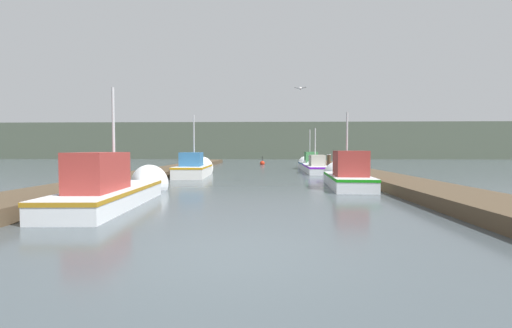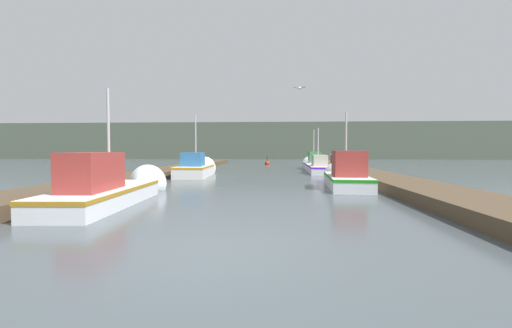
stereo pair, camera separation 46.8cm
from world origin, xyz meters
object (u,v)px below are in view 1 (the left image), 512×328
at_px(mooring_piling_0, 191,163).
at_px(mooring_piling_1, 329,163).
at_px(fishing_boat_1, 346,175).
at_px(fishing_boat_2, 195,168).
at_px(fishing_boat_4, 309,164).
at_px(seagull_lead, 300,88).
at_px(channel_buoy, 262,163).
at_px(fishing_boat_3, 314,167).
at_px(fishing_boat_0, 120,188).

height_order(mooring_piling_0, mooring_piling_1, mooring_piling_0).
bearing_deg(fishing_boat_1, fishing_boat_2, 148.24).
bearing_deg(fishing_boat_4, seagull_lead, -98.98).
bearing_deg(channel_buoy, fishing_boat_3, -71.74).
bearing_deg(fishing_boat_4, mooring_piling_1, -75.32).
relative_size(fishing_boat_3, mooring_piling_1, 5.13).
bearing_deg(mooring_piling_1, fishing_boat_2, -152.83).
bearing_deg(channel_buoy, fishing_boat_4, -61.18).
bearing_deg(mooring_piling_1, seagull_lead, -107.86).
bearing_deg(fishing_boat_2, fishing_boat_4, 43.97).
bearing_deg(fishing_boat_3, fishing_boat_1, -88.26).
height_order(fishing_boat_0, fishing_boat_2, fishing_boat_2).
xyz_separation_m(fishing_boat_0, seagull_lead, (5.97, 5.60, 3.96)).
relative_size(fishing_boat_0, fishing_boat_3, 1.01).
height_order(fishing_boat_0, fishing_boat_1, fishing_boat_0).
bearing_deg(fishing_boat_2, mooring_piling_1, 24.76).
xyz_separation_m(fishing_boat_3, channel_buoy, (-3.88, 11.75, -0.23)).
xyz_separation_m(channel_buoy, seagull_lead, (2.06, -20.27, 4.24)).
distance_m(fishing_boat_1, fishing_boat_2, 9.56).
bearing_deg(fishing_boat_4, channel_buoy, 118.56).
bearing_deg(fishing_boat_1, seagull_lead, 159.38).
bearing_deg(mooring_piling_1, channel_buoy, 114.47).
bearing_deg(channel_buoy, mooring_piling_0, -110.78).
bearing_deg(fishing_boat_0, fishing_boat_1, 27.99).
xyz_separation_m(fishing_boat_4, seagull_lead, (-1.98, -12.92, 3.99)).
bearing_deg(mooring_piling_0, mooring_piling_1, 8.60).
distance_m(fishing_boat_2, fishing_boat_4, 11.39).
bearing_deg(channel_buoy, seagull_lead, -84.21).
xyz_separation_m(fishing_boat_4, channel_buoy, (-4.04, 7.34, -0.25)).
bearing_deg(mooring_piling_0, fishing_boat_3, 5.16).
height_order(fishing_boat_2, channel_buoy, fishing_boat_2).
height_order(fishing_boat_4, channel_buoy, fishing_boat_4).
xyz_separation_m(mooring_piling_0, seagull_lead, (6.81, -7.74, 3.73)).
height_order(fishing_boat_0, fishing_boat_3, fishing_boat_0).
relative_size(fishing_boat_0, channel_buoy, 6.49).
xyz_separation_m(fishing_boat_1, fishing_boat_3, (-0.10, 9.39, -0.10)).
height_order(fishing_boat_1, mooring_piling_0, fishing_boat_1).
height_order(fishing_boat_2, fishing_boat_4, fishing_boat_2).
xyz_separation_m(fishing_boat_1, mooring_piling_1, (1.05, 10.09, 0.16)).
xyz_separation_m(fishing_boat_0, fishing_boat_3, (7.79, 14.12, -0.06)).
relative_size(fishing_boat_0, mooring_piling_0, 4.93).
relative_size(fishing_boat_0, seagull_lead, 11.60).
relative_size(fishing_boat_2, fishing_boat_4, 1.12).
bearing_deg(mooring_piling_0, fishing_boat_1, -44.61).
height_order(mooring_piling_0, channel_buoy, mooring_piling_0).
bearing_deg(channel_buoy, mooring_piling_1, -65.53).
bearing_deg(fishing_boat_3, fishing_boat_2, -152.33).
bearing_deg(fishing_boat_3, fishing_boat_4, 89.01).
bearing_deg(fishing_boat_3, seagull_lead, -100.91).
xyz_separation_m(fishing_boat_0, fishing_boat_2, (0.10, 10.28, 0.02)).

